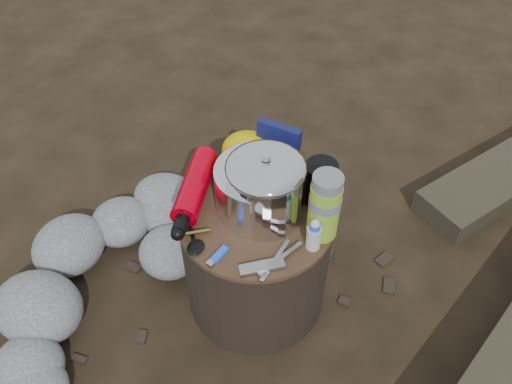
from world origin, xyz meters
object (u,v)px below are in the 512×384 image
at_px(travel_mug, 320,183).
at_px(camping_pot, 266,187).
at_px(thermos, 324,206).
at_px(stump, 256,258).
at_px(fuel_bottle, 195,187).

bearing_deg(travel_mug, camping_pot, -134.00).
bearing_deg(thermos, travel_mug, 116.13).
bearing_deg(camping_pot, travel_mug, 46.00).
xyz_separation_m(stump, travel_mug, (0.13, 0.13, 0.26)).
bearing_deg(stump, travel_mug, 44.93).
xyz_separation_m(fuel_bottle, thermos, (0.36, 0.04, 0.06)).
relative_size(fuel_bottle, travel_mug, 2.40).
distance_m(camping_pot, thermos, 0.16).
distance_m(stump, camping_pot, 0.30).
bearing_deg(fuel_bottle, thermos, -10.32).
distance_m(camping_pot, fuel_bottle, 0.21).
height_order(camping_pot, travel_mug, camping_pot).
bearing_deg(camping_pot, thermos, 2.74).
bearing_deg(travel_mug, stump, -135.07).
bearing_deg(stump, thermos, 7.33).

